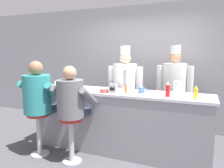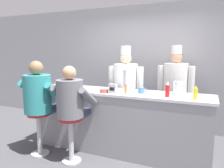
{
  "view_description": "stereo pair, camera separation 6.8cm",
  "coord_description": "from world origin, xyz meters",
  "views": [
    {
      "loc": [
        1.28,
        -2.99,
        1.67
      ],
      "look_at": [
        -0.1,
        0.29,
        1.16
      ],
      "focal_mm": 35.0,
      "sensor_mm": 36.0,
      "label": 1
    },
    {
      "loc": [
        1.35,
        -2.96,
        1.67
      ],
      "look_at": [
        -0.1,
        0.29,
        1.16
      ],
      "focal_mm": 35.0,
      "sensor_mm": 36.0,
      "label": 2
    }
  ],
  "objects": [
    {
      "name": "ground_plane",
      "position": [
        0.0,
        0.0,
        0.0
      ],
      "size": [
        20.0,
        20.0,
        0.0
      ],
      "primitive_type": "plane",
      "color": "#4C4C51"
    },
    {
      "name": "water_pitcher_clear",
      "position": [
        0.93,
        0.49,
        1.13
      ],
      "size": [
        0.16,
        0.14,
        0.19
      ],
      "color": "silver",
      "rests_on": "diner_counter"
    },
    {
      "name": "napkin_dispenser_chrome",
      "position": [
        -0.01,
        0.12,
        1.11
      ],
      "size": [
        0.12,
        0.07,
        0.15
      ],
      "color": "silver",
      "rests_on": "diner_counter"
    },
    {
      "name": "diner_seated_grey",
      "position": [
        -0.51,
        -0.28,
        0.94
      ],
      "size": [
        0.6,
        0.6,
        1.48
      ],
      "color": "#B2B5BA",
      "rests_on": "ground_plane"
    },
    {
      "name": "diner_seated_teal",
      "position": [
        -1.14,
        -0.28,
        0.97
      ],
      "size": [
        0.65,
        0.65,
        1.54
      ],
      "color": "#B2B5BA",
      "rests_on": "ground_plane"
    },
    {
      "name": "diner_counter",
      "position": [
        0.0,
        0.32,
        0.52
      ],
      "size": [
        2.99,
        0.65,
        1.04
      ],
      "color": "gray",
      "rests_on": "ground_plane"
    },
    {
      "name": "wall_back",
      "position": [
        0.0,
        1.79,
        1.35
      ],
      "size": [
        10.0,
        0.06,
        2.7
      ],
      "color": "#99999E",
      "rests_on": "ground_plane"
    },
    {
      "name": "hot_sauce_bottle_orange",
      "position": [
        0.18,
        0.2,
        1.11
      ],
      "size": [
        0.03,
        0.03,
        0.14
      ],
      "color": "orange",
      "rests_on": "diner_counter"
    },
    {
      "name": "mustard_bottle_yellow",
      "position": [
        1.2,
        0.17,
        1.13
      ],
      "size": [
        0.06,
        0.06,
        0.2
      ],
      "color": "yellow",
      "rests_on": "diner_counter"
    },
    {
      "name": "cereal_bowl",
      "position": [
        -0.16,
        0.12,
        1.06
      ],
      "size": [
        0.14,
        0.14,
        0.05
      ],
      "color": "#B24C47",
      "rests_on": "diner_counter"
    },
    {
      "name": "coffee_mug_white",
      "position": [
        -1.31,
        0.42,
        1.08
      ],
      "size": [
        0.13,
        0.08,
        0.09
      ],
      "color": "white",
      "rests_on": "diner_counter"
    },
    {
      "name": "cup_stack_steel",
      "position": [
        0.13,
        0.32,
        1.21
      ],
      "size": [
        0.09,
        0.09,
        0.36
      ],
      "color": "#B7BABF",
      "rests_on": "diner_counter"
    },
    {
      "name": "ketchup_bottle_red",
      "position": [
        0.82,
        0.19,
        1.14
      ],
      "size": [
        0.06,
        0.06,
        0.22
      ],
      "color": "red",
      "rests_on": "diner_counter"
    },
    {
      "name": "cook_in_whites_far",
      "position": [
        0.77,
        1.41,
        0.99
      ],
      "size": [
        0.71,
        0.45,
        1.81
      ],
      "color": "#232328",
      "rests_on": "ground_plane"
    },
    {
      "name": "cook_in_whites_near",
      "position": [
        -0.11,
        0.97,
        0.99
      ],
      "size": [
        0.7,
        0.45,
        1.8
      ],
      "color": "#232328",
      "rests_on": "ground_plane"
    },
    {
      "name": "breakfast_plate",
      "position": [
        -1.02,
        0.1,
        1.05
      ],
      "size": [
        0.22,
        0.22,
        0.04
      ],
      "color": "white",
      "rests_on": "diner_counter"
    },
    {
      "name": "coffee_mug_blue",
      "position": [
        0.4,
        0.31,
        1.08
      ],
      "size": [
        0.14,
        0.09,
        0.1
      ],
      "color": "#4C7AB2",
      "rests_on": "diner_counter"
    }
  ]
}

